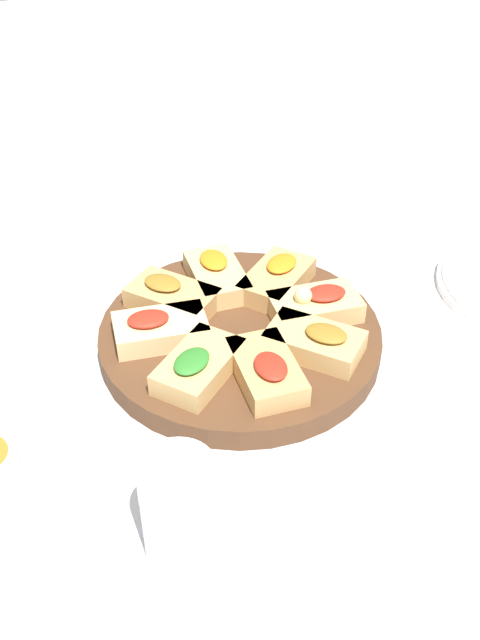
# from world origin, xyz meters

# --- Properties ---
(ground_plane) EXTENTS (3.00, 3.00, 0.00)m
(ground_plane) POSITION_xyz_m (0.00, 0.00, 0.00)
(ground_plane) COLOR silver
(serving_board) EXTENTS (0.31, 0.31, 0.03)m
(serving_board) POSITION_xyz_m (0.00, 0.00, 0.01)
(serving_board) COLOR #51331E
(serving_board) RESTS_ON ground_plane
(focaccia_slice_0) EXTENTS (0.10, 0.06, 0.03)m
(focaccia_slice_0) POSITION_xyz_m (-0.09, -0.00, 0.04)
(focaccia_slice_0) COLOR #E5C689
(focaccia_slice_0) RESTS_ON serving_board
(focaccia_slice_1) EXTENTS (0.11, 0.11, 0.03)m
(focaccia_slice_1) POSITION_xyz_m (-0.06, -0.07, 0.04)
(focaccia_slice_1) COLOR tan
(focaccia_slice_1) RESTS_ON serving_board
(focaccia_slice_2) EXTENTS (0.07, 0.11, 0.03)m
(focaccia_slice_2) POSITION_xyz_m (0.01, -0.09, 0.04)
(focaccia_slice_2) COLOR tan
(focaccia_slice_2) RESTS_ON serving_board
(focaccia_slice_3) EXTENTS (0.11, 0.11, 0.03)m
(focaccia_slice_3) POSITION_xyz_m (0.07, -0.05, 0.04)
(focaccia_slice_3) COLOR tan
(focaccia_slice_3) RESTS_ON serving_board
(focaccia_slice_4) EXTENTS (0.10, 0.07, 0.04)m
(focaccia_slice_4) POSITION_xyz_m (0.09, 0.01, 0.04)
(focaccia_slice_4) COLOR #DBB775
(focaccia_slice_4) RESTS_ON serving_board
(focaccia_slice_5) EXTENTS (0.11, 0.11, 0.03)m
(focaccia_slice_5) POSITION_xyz_m (0.06, 0.07, 0.04)
(focaccia_slice_5) COLOR tan
(focaccia_slice_5) RESTS_ON serving_board
(focaccia_slice_6) EXTENTS (0.07, 0.11, 0.03)m
(focaccia_slice_6) POSITION_xyz_m (-0.01, 0.09, 0.04)
(focaccia_slice_6) COLOR #DBB775
(focaccia_slice_6) RESTS_ON serving_board
(focaccia_slice_7) EXTENTS (0.11, 0.11, 0.03)m
(focaccia_slice_7) POSITION_xyz_m (-0.07, 0.06, 0.04)
(focaccia_slice_7) COLOR tan
(focaccia_slice_7) RESTS_ON serving_board
(water_glass) EXTENTS (0.06, 0.06, 0.10)m
(water_glass) POSITION_xyz_m (-0.10, -0.25, 0.05)
(water_glass) COLOR silver
(water_glass) RESTS_ON ground_plane
(napkin_stack) EXTENTS (0.14, 0.13, 0.01)m
(napkin_stack) POSITION_xyz_m (0.12, -0.28, 0.00)
(napkin_stack) COLOR white
(napkin_stack) RESTS_ON ground_plane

